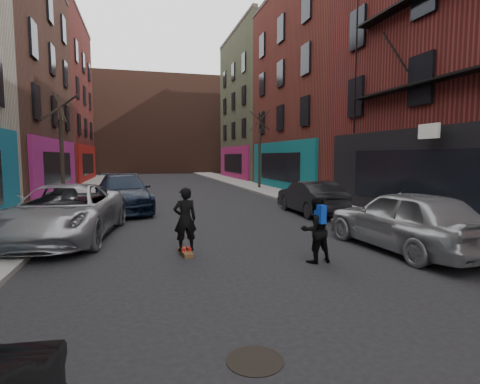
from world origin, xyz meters
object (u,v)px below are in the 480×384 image
tree_left_far (61,138)px  manhole (255,361)px  parked_left_end (122,193)px  skateboarder (185,219)px  parked_right_end (310,197)px  skateboard (186,252)px  parked_left_far (65,212)px  parked_right_far (405,220)px  pedestrian (316,230)px  tree_right_far (259,142)px

tree_left_far → manhole: (5.07, -16.52, -3.37)m
parked_left_end → skateboarder: size_ratio=3.55×
parked_right_end → skateboard: size_ratio=5.37×
parked_left_far → parked_right_far: 9.62m
tree_left_far → parked_left_end: size_ratio=1.15×
skateboarder → manhole: (0.23, -5.15, -0.89)m
tree_left_far → skateboard: 12.80m
parked_left_far → pedestrian: 7.39m
tree_right_far → parked_left_far: (-10.80, -14.65, -2.72)m
parked_left_far → skateboard: 4.30m
parked_left_far → skateboarder: 4.23m
tree_left_far → parked_left_far: tree_left_far is taller
tree_right_far → parked_right_far: tree_right_far is taller
skateboarder → skateboard: bearing=180.0°
parked_left_far → skateboarder: (3.24, -2.72, 0.09)m
parked_left_end → skateboarder: (1.84, -8.20, 0.08)m
tree_right_far → manhole: tree_right_far is taller
parked_right_far → pedestrian: parked_right_far is taller
parked_left_far → pedestrian: parked_left_far is taller
skateboard → parked_right_end: bearing=35.8°
skateboarder → manhole: skateboarder is taller
skateboard → manhole: size_ratio=1.14×
parked_left_end → parked_right_end: bearing=-26.5°
tree_left_far → parked_left_end: 5.06m
parked_right_far → skateboarder: bearing=-14.7°
skateboarder → parked_right_far: bearing=163.1°
parked_left_end → manhole: parked_left_end is taller
tree_left_far → parked_right_far: size_ratio=1.36×
tree_left_far → manhole: bearing=-72.9°
tree_right_far → parked_left_far: bearing=-126.4°
pedestrian → parked_right_far: bearing=-178.6°
tree_right_far → parked_left_end: (-9.40, -9.17, -2.71)m
tree_right_far → manhole: bearing=-108.0°
parked_left_end → skateboard: 8.44m
parked_right_far → pedestrian: (-2.76, -0.40, -0.04)m
manhole → skateboard: bearing=92.5°
parked_right_far → parked_right_end: size_ratio=1.11×
tree_left_far → parked_right_far: 16.44m
parked_left_far → pedestrian: bearing=-27.6°
parked_left_far → parked_right_far: (8.84, -3.80, 0.00)m
parked_left_end → parked_right_far: bearing=-57.4°
pedestrian → parked_right_end: bearing=-121.5°
parked_left_far → parked_left_end: bearing=82.7°
manhole → skateboarder: bearing=92.5°
parked_right_far → parked_left_end: bearing=-55.1°
manhole → parked_left_end: bearing=98.8°
tree_right_far → parked_right_end: bearing=-97.6°
tree_right_far → parked_right_far: size_ratio=1.42×
tree_right_far → pedestrian: tree_right_far is taller
tree_left_far → pedestrian: 15.19m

